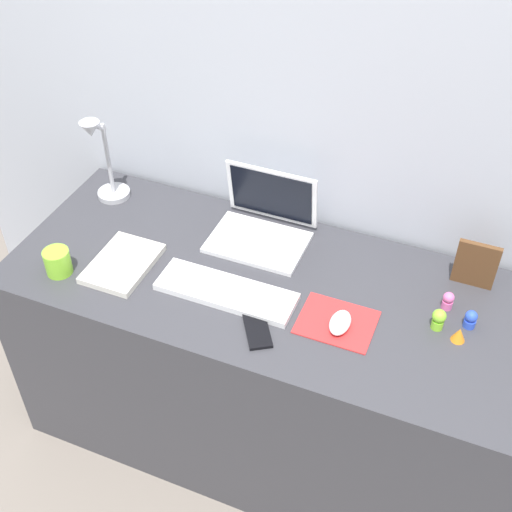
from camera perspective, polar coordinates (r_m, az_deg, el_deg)
ground_plane at (r=2.55m, az=0.81°, el=-14.42°), size 6.00×6.00×0.00m
back_wall at (r=2.22m, az=4.54°, el=4.64°), size 2.78×0.05×1.57m
desk at (r=2.25m, az=0.90°, el=-9.09°), size 1.58×0.66×0.74m
laptop at (r=2.12m, az=0.68°, el=3.00°), size 0.30×0.24×0.21m
keyboard at (r=1.94m, az=-2.55°, el=-3.03°), size 0.41×0.13×0.02m
mousepad at (r=1.88m, az=6.87°, el=-5.60°), size 0.21×0.17×0.00m
mouse at (r=1.85m, az=7.15°, el=-5.63°), size 0.06×0.10×0.03m
cell_phone at (r=1.84m, az=0.12°, el=-6.37°), size 0.12×0.14×0.01m
desk_lamp at (r=2.27m, az=-12.82°, el=7.76°), size 0.11×0.15×0.32m
notebook_pad at (r=2.07m, az=-11.25°, el=-0.63°), size 0.17×0.24×0.02m
picture_frame at (r=2.03m, az=18.16°, el=-0.70°), size 0.12×0.02×0.15m
coffee_mug at (r=2.08m, az=-16.48°, el=-0.48°), size 0.08×0.08×0.08m
toy_figurine_pink at (r=1.96m, az=15.99°, el=-3.65°), size 0.03×0.03×0.06m
toy_figurine_orange at (r=1.89m, az=16.85°, el=-6.39°), size 0.04×0.04×0.04m
toy_figurine_lime at (r=1.90m, az=15.24°, el=-5.17°), size 0.04×0.04×0.07m
toy_figurine_blue at (r=1.93m, az=17.75°, el=-5.12°), size 0.03×0.03×0.06m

